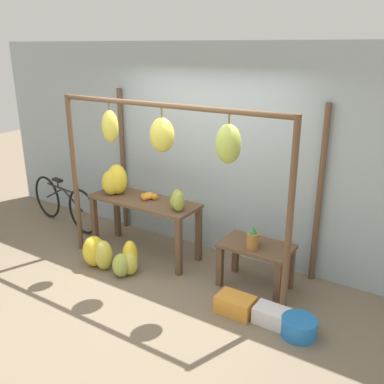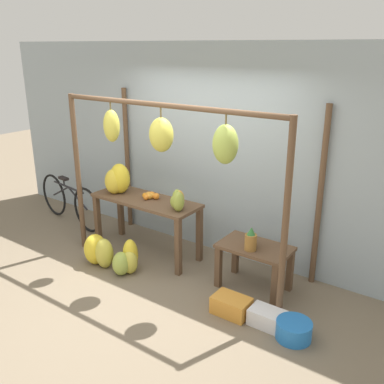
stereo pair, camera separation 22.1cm
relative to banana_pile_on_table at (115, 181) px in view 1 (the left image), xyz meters
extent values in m
plane|color=#756651|center=(1.13, -0.84, -0.97)|extent=(20.00, 20.00, 0.00)
cube|color=#99A8B2|center=(1.13, 0.69, 0.43)|extent=(8.00, 0.08, 2.80)
cylinder|color=brown|center=(-0.38, -0.36, 0.10)|extent=(0.07, 0.07, 2.16)
cylinder|color=brown|center=(2.64, -0.36, 0.10)|extent=(0.07, 0.07, 2.16)
cylinder|color=brown|center=(-0.38, 0.60, 0.10)|extent=(0.07, 0.07, 2.16)
cylinder|color=brown|center=(2.64, 0.60, 0.10)|extent=(0.07, 0.07, 2.16)
cylinder|color=brown|center=(1.13, -0.36, 1.15)|extent=(3.02, 0.06, 0.06)
cylinder|color=brown|center=(0.32, -0.36, 1.08)|extent=(0.02, 0.02, 0.09)
ellipsoid|color=gold|center=(0.32, -0.36, 0.84)|extent=(0.21, 0.19, 0.39)
cylinder|color=brown|center=(1.10, -0.36, 1.07)|extent=(0.02, 0.02, 0.11)
ellipsoid|color=gold|center=(1.10, -0.36, 0.82)|extent=(0.29, 0.26, 0.39)
cylinder|color=brown|center=(1.94, -0.36, 1.08)|extent=(0.02, 0.02, 0.10)
ellipsoid|color=#9EB247|center=(1.94, -0.36, 0.82)|extent=(0.27, 0.24, 0.41)
cube|color=brown|center=(0.49, 0.02, -0.20)|extent=(1.54, 0.56, 0.04)
cube|color=brown|center=(-0.23, -0.21, -0.60)|extent=(0.07, 0.07, 0.75)
cube|color=brown|center=(1.21, -0.21, -0.60)|extent=(0.07, 0.07, 0.75)
cube|color=brown|center=(-0.23, 0.25, -0.60)|extent=(0.07, 0.07, 0.75)
cube|color=brown|center=(1.21, 0.25, -0.60)|extent=(0.07, 0.07, 0.75)
cube|color=brown|center=(2.12, 0.05, -0.44)|extent=(0.83, 0.51, 0.04)
cube|color=brown|center=(1.76, -0.16, -0.72)|extent=(0.07, 0.07, 0.51)
cube|color=brown|center=(2.49, -0.16, -0.72)|extent=(0.07, 0.07, 0.51)
cube|color=brown|center=(1.76, 0.25, -0.72)|extent=(0.07, 0.07, 0.51)
cube|color=brown|center=(2.49, 0.25, -0.72)|extent=(0.07, 0.07, 0.51)
ellipsoid|color=yellow|center=(0.04, 0.01, 0.03)|extent=(0.32, 0.30, 0.42)
ellipsoid|color=gold|center=(0.01, 0.05, -0.03)|extent=(0.28, 0.27, 0.30)
ellipsoid|color=gold|center=(-0.03, 0.02, -0.01)|extent=(0.36, 0.36, 0.35)
ellipsoid|color=gold|center=(-0.04, 0.00, -0.03)|extent=(0.25, 0.26, 0.29)
ellipsoid|color=gold|center=(-0.01, -0.06, 0.00)|extent=(0.33, 0.32, 0.35)
sphere|color=orange|center=(0.55, 0.08, -0.14)|extent=(0.08, 0.08, 0.08)
sphere|color=orange|center=(0.46, 0.04, -0.14)|extent=(0.08, 0.08, 0.08)
sphere|color=orange|center=(0.52, 0.05, -0.13)|extent=(0.10, 0.10, 0.10)
sphere|color=orange|center=(0.62, 0.09, -0.14)|extent=(0.09, 0.09, 0.09)
sphere|color=orange|center=(0.54, 0.08, -0.14)|extent=(0.07, 0.07, 0.07)
sphere|color=orange|center=(0.52, -0.01, -0.14)|extent=(0.07, 0.07, 0.07)
sphere|color=orange|center=(0.53, 0.04, -0.14)|extent=(0.08, 0.08, 0.08)
sphere|color=orange|center=(0.54, 0.09, -0.13)|extent=(0.09, 0.09, 0.09)
cylinder|color=#B27F38|center=(2.09, 0.02, -0.35)|extent=(0.13, 0.13, 0.15)
cone|color=#428442|center=(2.09, 0.02, -0.23)|extent=(0.09, 0.09, 0.09)
cylinder|color=olive|center=(2.13, -0.07, -0.33)|extent=(0.14, 0.14, 0.19)
cone|color=#337538|center=(2.13, -0.07, -0.19)|extent=(0.10, 0.10, 0.08)
ellipsoid|color=gold|center=(0.32, -0.62, -0.77)|extent=(0.27, 0.24, 0.41)
ellipsoid|color=yellow|center=(0.15, -0.62, -0.77)|extent=(0.39, 0.40, 0.42)
ellipsoid|color=gold|center=(0.69, -0.55, -0.82)|extent=(0.24, 0.22, 0.30)
ellipsoid|color=yellow|center=(0.63, -0.47, -0.76)|extent=(0.27, 0.28, 0.42)
ellipsoid|color=#9EB247|center=(0.62, -0.63, -0.82)|extent=(0.32, 0.33, 0.31)
cube|color=orange|center=(2.17, -0.55, -0.88)|extent=(0.40, 0.26, 0.20)
cylinder|color=blue|center=(2.88, -0.55, -0.88)|extent=(0.35, 0.35, 0.19)
torus|color=black|center=(-1.72, 0.18, -0.62)|extent=(0.71, 0.14, 0.71)
torus|color=black|center=(-0.73, 0.03, -0.62)|extent=(0.71, 0.14, 0.71)
cylinder|color=black|center=(-1.23, 0.11, -0.37)|extent=(0.84, 0.16, 0.03)
cylinder|color=black|center=(-1.48, 0.15, -0.49)|extent=(0.51, 0.10, 0.28)
cylinder|color=black|center=(-0.98, 0.07, -0.49)|extent=(0.51, 0.10, 0.28)
cylinder|color=black|center=(-1.35, 0.13, -0.32)|extent=(0.02, 0.02, 0.10)
cube|color=black|center=(-1.35, 0.13, -0.25)|extent=(0.21, 0.11, 0.04)
cylinder|color=black|center=(-0.83, 0.05, -0.32)|extent=(0.02, 0.02, 0.10)
ellipsoid|color=#93A33D|center=(1.07, -0.04, -0.08)|extent=(0.23, 0.22, 0.20)
ellipsoid|color=gold|center=(1.08, -0.01, -0.06)|extent=(0.17, 0.16, 0.25)
ellipsoid|color=#93A33D|center=(1.12, -0.08, -0.05)|extent=(0.15, 0.17, 0.26)
ellipsoid|color=#93A33D|center=(1.05, -0.02, -0.05)|extent=(0.14, 0.16, 0.26)
cube|color=silver|center=(2.58, -0.51, -0.89)|extent=(0.36, 0.24, 0.18)
camera|label=1|loc=(3.93, -4.13, 1.77)|focal=40.00mm
camera|label=2|loc=(4.11, -4.00, 1.77)|focal=40.00mm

